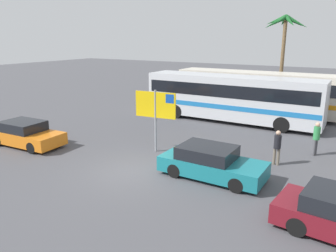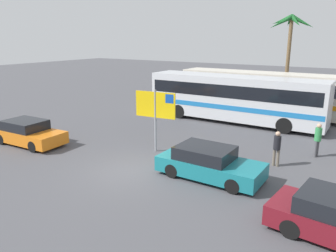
# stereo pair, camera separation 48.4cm
# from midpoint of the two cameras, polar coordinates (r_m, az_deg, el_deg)

# --- Properties ---
(ground) EXTENTS (120.00, 120.00, 0.00)m
(ground) POSITION_cam_midpoint_polar(r_m,az_deg,el_deg) (14.72, -6.93, -7.84)
(ground) COLOR #4C4C51
(bus_front_coach) EXTENTS (12.07, 2.47, 3.17)m
(bus_front_coach) POSITION_cam_midpoint_polar(r_m,az_deg,el_deg) (23.20, 10.29, 5.10)
(bus_front_coach) COLOR silver
(bus_front_coach) RESTS_ON ground
(bus_rear_coach) EXTENTS (12.07, 2.47, 3.17)m
(bus_rear_coach) POSITION_cam_midpoint_polar(r_m,az_deg,el_deg) (26.25, 14.30, 6.01)
(bus_rear_coach) COLOR silver
(bus_rear_coach) RESTS_ON ground
(ferry_sign) EXTENTS (2.19, 0.32, 3.20)m
(ferry_sign) POSITION_cam_midpoint_polar(r_m,az_deg,el_deg) (16.50, -2.88, 3.24)
(ferry_sign) COLOR gray
(ferry_sign) RESTS_ON ground
(car_teal) EXTENTS (4.37, 1.93, 1.32)m
(car_teal) POSITION_cam_midpoint_polar(r_m,az_deg,el_deg) (13.96, 6.48, -6.31)
(car_teal) COLOR #19757F
(car_teal) RESTS_ON ground
(car_orange) EXTENTS (4.28, 1.99, 1.32)m
(car_orange) POSITION_cam_midpoint_polar(r_m,az_deg,el_deg) (19.58, -24.03, -1.28)
(car_orange) COLOR orange
(car_orange) RESTS_ON ground
(pedestrian_near_sign) EXTENTS (0.32, 0.32, 1.64)m
(pedestrian_near_sign) POSITION_cam_midpoint_polar(r_m,az_deg,el_deg) (15.77, 17.56, -3.14)
(pedestrian_near_sign) COLOR #706656
(pedestrian_near_sign) RESTS_ON ground
(pedestrian_by_bus) EXTENTS (0.32, 0.32, 1.69)m
(pedestrian_by_bus) POSITION_cam_midpoint_polar(r_m,az_deg,el_deg) (17.74, 23.59, -1.61)
(pedestrian_by_bus) COLOR #4C4C51
(pedestrian_by_bus) RESTS_ON ground
(palm_tree_seaside) EXTENTS (3.85, 3.91, 7.63)m
(palm_tree_seaside) POSITION_cam_midpoint_polar(r_m,az_deg,el_deg) (31.46, 19.08, 15.39)
(palm_tree_seaside) COLOR brown
(palm_tree_seaside) RESTS_ON ground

